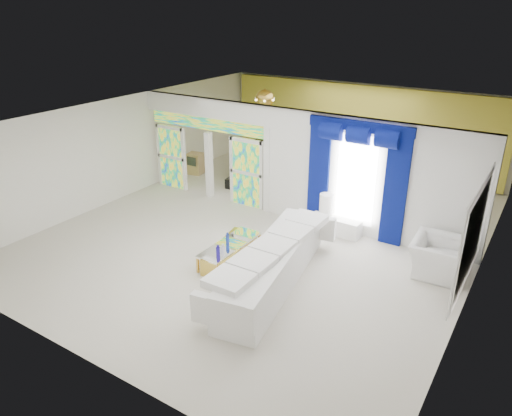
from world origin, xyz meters
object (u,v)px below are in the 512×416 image
Objects in this scene: grand_piano at (267,161)px; coffee_table at (230,252)px; white_sofa at (274,266)px; console_table at (336,225)px; armchair at (437,257)px.

coffee_table is at bearing -74.52° from grand_piano.
white_sofa is at bearing -65.16° from grand_piano.
armchair is (2.65, -0.64, 0.17)m from console_table.
coffee_table is 4.59m from armchair.
console_table is 1.09× the size of armchair.
grand_piano is at bearing 143.04° from console_table.
grand_piano is at bearing 113.16° from coffee_table.
armchair is (2.78, 2.28, -0.02)m from white_sofa.
grand_piano is at bearing 112.50° from white_sofa.
console_table is at bearing 73.99° from armchair.
grand_piano reaches higher than white_sofa.
console_table is at bearing -44.64° from grand_piano.
grand_piano is (-3.84, 2.89, 0.30)m from console_table.
white_sofa is 1.40m from coffee_table.
coffee_table is at bearing -119.44° from console_table.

